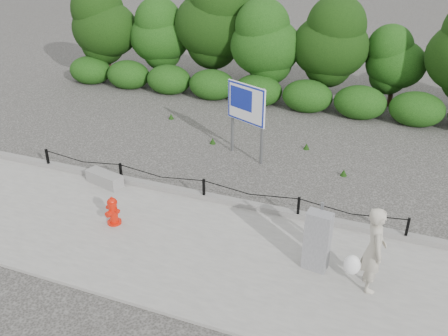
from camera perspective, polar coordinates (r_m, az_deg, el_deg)
ground at (r=12.52m, az=-2.40°, el=-4.09°), size 90.00×90.00×0.00m
sidewalk at (r=11.01m, az=-6.58°, el=-8.98°), size 14.00×4.00×0.08m
curb at (r=12.48m, az=-2.32°, el=-3.39°), size 14.00×0.22×0.14m
chain_barrier at (r=12.28m, az=-2.44°, el=-2.27°), size 10.06×0.06×0.60m
treeline at (r=19.66m, az=7.70°, el=15.30°), size 20.26×3.73×4.80m
fire_hydrant at (r=11.64m, az=-13.22°, el=-5.06°), size 0.40×0.42×0.73m
pedestrian at (r=9.63m, az=17.46°, el=-9.44°), size 0.81×0.75×1.82m
concrete_block at (r=13.49m, az=-14.17°, el=-1.24°), size 1.17×0.64×0.35m
utility_cabinet at (r=9.97m, az=11.16°, el=-8.62°), size 0.55×0.40×1.49m
advertising_sign at (r=14.20m, az=2.67°, el=7.36°), size 1.36×0.69×2.37m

